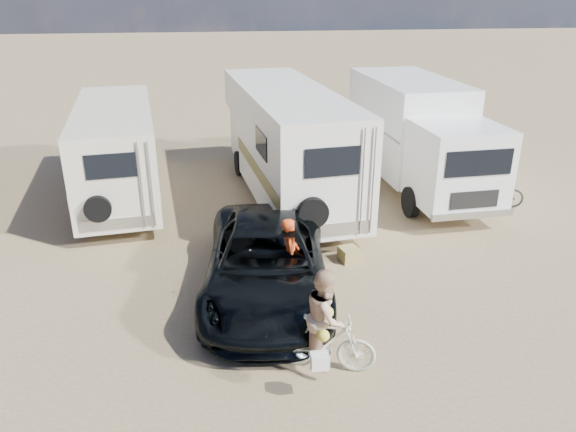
{
  "coord_description": "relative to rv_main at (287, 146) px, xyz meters",
  "views": [
    {
      "loc": [
        -2.16,
        -9.21,
        6.21
      ],
      "look_at": [
        -0.58,
        2.27,
        1.3
      ],
      "focal_mm": 34.5,
      "sensor_mm": 36.0,
      "label": 1
    }
  ],
  "objects": [
    {
      "name": "box_truck",
      "position": [
        4.24,
        0.3,
        0.01
      ],
      "size": [
        2.84,
        7.49,
        3.36
      ],
      "primitive_type": null,
      "rotation": [
        0.0,
        0.0,
        0.06
      ],
      "color": "white",
      "rests_on": "ground"
    },
    {
      "name": "bike_parked",
      "position": [
        6.02,
        -1.52,
        -1.22
      ],
      "size": [
        1.8,
        1.18,
        0.89
      ],
      "primitive_type": "imported",
      "rotation": [
        0.0,
        0.0,
        1.2
      ],
      "color": "#272927",
      "rests_on": "ground"
    },
    {
      "name": "rv_left",
      "position": [
        -5.09,
        0.61,
        -0.25
      ],
      "size": [
        3.01,
        7.31,
        2.84
      ],
      "primitive_type": null,
      "rotation": [
        0.0,
        0.0,
        0.12
      ],
      "color": "white",
      "rests_on": "ground"
    },
    {
      "name": "rider_woman",
      "position": [
        -0.48,
        -8.33,
        -0.8
      ],
      "size": [
        0.89,
        1.01,
        1.75
      ],
      "primitive_type": "imported",
      "rotation": [
        0.0,
        0.0,
        1.26
      ],
      "color": "tan",
      "rests_on": "ground"
    },
    {
      "name": "bike_woman",
      "position": [
        -0.48,
        -8.33,
        -1.15
      ],
      "size": [
        1.81,
        1.0,
        1.05
      ],
      "primitive_type": "imported",
      "rotation": [
        0.0,
        0.0,
        1.26
      ],
      "color": "beige",
      "rests_on": "ground"
    },
    {
      "name": "bike_man",
      "position": [
        -0.72,
        -5.74,
        -1.2
      ],
      "size": [
        1.86,
        0.81,
        0.95
      ],
      "primitive_type": "imported",
      "rotation": [
        0.0,
        0.0,
        1.47
      ],
      "color": "red",
      "rests_on": "ground"
    },
    {
      "name": "cooler",
      "position": [
        -1.94,
        -2.66,
        -1.47
      ],
      "size": [
        0.6,
        0.52,
        0.4
      ],
      "primitive_type": "cube",
      "rotation": [
        0.0,
        0.0,
        -0.34
      ],
      "color": "#2C5C96",
      "rests_on": "ground"
    },
    {
      "name": "crate",
      "position": [
        0.89,
        -4.43,
        -1.5
      ],
      "size": [
        0.52,
        0.52,
        0.34
      ],
      "primitive_type": "cube",
      "rotation": [
        0.0,
        0.0,
        0.26
      ],
      "color": "olive",
      "rests_on": "ground"
    },
    {
      "name": "dark_suv",
      "position": [
        -1.22,
        -5.71,
        -0.9
      ],
      "size": [
        3.14,
        5.77,
        1.54
      ],
      "primitive_type": "imported",
      "rotation": [
        0.0,
        0.0,
        -0.11
      ],
      "color": "black",
      "rests_on": "ground"
    },
    {
      "name": "ground",
      "position": [
        -0.02,
        -6.8,
        -1.67
      ],
      "size": [
        140.0,
        140.0,
        0.0
      ],
      "primitive_type": "plane",
      "color": "#9D845E",
      "rests_on": "ground"
    },
    {
      "name": "rv_main",
      "position": [
        0.0,
        0.0,
        0.0
      ],
      "size": [
        3.34,
        8.64,
        3.34
      ],
      "primitive_type": null,
      "rotation": [
        0.0,
        0.0,
        0.11
      ],
      "color": "silver",
      "rests_on": "ground"
    },
    {
      "name": "rider_man",
      "position": [
        -0.72,
        -5.74,
        -0.89
      ],
      "size": [
        0.43,
        0.61,
        1.57
      ],
      "primitive_type": "imported",
      "rotation": [
        0.0,
        0.0,
        1.47
      ],
      "color": "#EA4819",
      "rests_on": "ground"
    }
  ]
}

